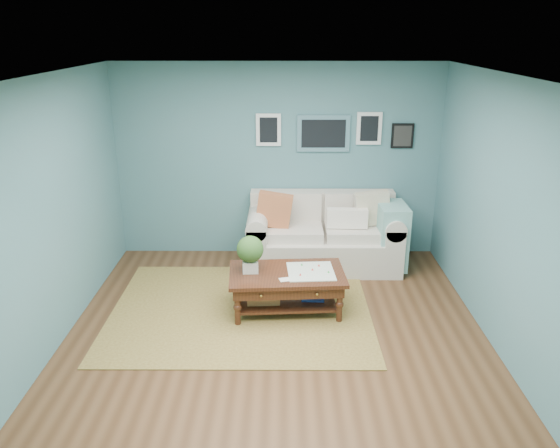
{
  "coord_description": "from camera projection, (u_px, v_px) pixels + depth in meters",
  "views": [
    {
      "loc": [
        0.07,
        -4.95,
        3.11
      ],
      "look_at": [
        0.04,
        1.0,
        0.97
      ],
      "focal_mm": 35.0,
      "sensor_mm": 36.0,
      "label": 1
    }
  ],
  "objects": [
    {
      "name": "coffee_table",
      "position": [
        281.0,
        279.0,
        6.23
      ],
      "size": [
        1.35,
        0.84,
        0.91
      ],
      "rotation": [
        0.0,
        0.0,
        0.06
      ],
      "color": "black",
      "rests_on": "ground"
    },
    {
      "name": "room_shell",
      "position": [
        277.0,
        219.0,
        5.3
      ],
      "size": [
        5.0,
        5.02,
        2.7
      ],
      "color": "brown",
      "rests_on": "ground"
    },
    {
      "name": "loveseat",
      "position": [
        330.0,
        235.0,
        7.47
      ],
      "size": [
        2.11,
        0.96,
        1.08
      ],
      "color": "beige",
      "rests_on": "ground"
    },
    {
      "name": "area_rug",
      "position": [
        241.0,
        310.0,
        6.37
      ],
      "size": [
        2.99,
        2.39,
        0.01
      ],
      "primitive_type": "cube",
      "color": "brown",
      "rests_on": "ground"
    }
  ]
}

